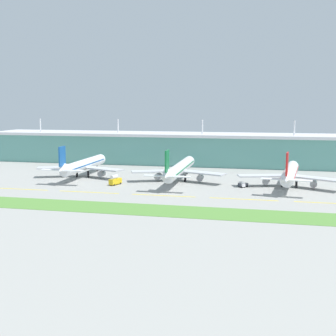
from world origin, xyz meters
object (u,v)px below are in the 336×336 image
(pushback_tug, at_px, (243,185))
(airliner_near, at_px, (83,165))
(airliner_far, at_px, (290,173))
(airliner_middle, at_px, (180,169))
(baggage_cart, at_px, (242,185))
(fuel_truck, at_px, (115,180))

(pushback_tug, bearing_deg, airliner_near, 172.52)
(airliner_far, bearing_deg, airliner_middle, 175.82)
(airliner_near, relative_size, baggage_cart, 15.19)
(airliner_far, bearing_deg, fuel_truck, -171.09)
(airliner_middle, distance_m, baggage_cart, 33.81)
(airliner_middle, xyz_separation_m, pushback_tug, (32.44, -9.21, -5.36))
(baggage_cart, bearing_deg, airliner_middle, 162.44)
(airliner_near, xyz_separation_m, pushback_tug, (85.55, -11.24, -5.34))
(airliner_far, bearing_deg, airliner_near, 176.80)
(airliner_middle, xyz_separation_m, airliner_far, (53.91, -3.94, -0.01))
(airliner_far, bearing_deg, baggage_cart, -164.44)
(airliner_middle, distance_m, airliner_far, 54.05)
(airliner_near, xyz_separation_m, airliner_far, (107.02, -5.98, -0.00))
(baggage_cart, bearing_deg, airliner_far, 15.56)
(airliner_middle, bearing_deg, baggage_cart, -17.56)
(baggage_cart, relative_size, pushback_tug, 0.82)
(airliner_middle, distance_m, pushback_tug, 34.14)
(airliner_near, relative_size, fuel_truck, 7.88)
(airliner_near, xyz_separation_m, airliner_middle, (53.12, -2.03, 0.01))
(airliner_near, bearing_deg, fuel_truck, -37.65)
(airliner_near, xyz_separation_m, baggage_cart, (84.97, -12.11, -5.18))
(baggage_cart, xyz_separation_m, fuel_truck, (-60.47, -6.79, 1.00))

